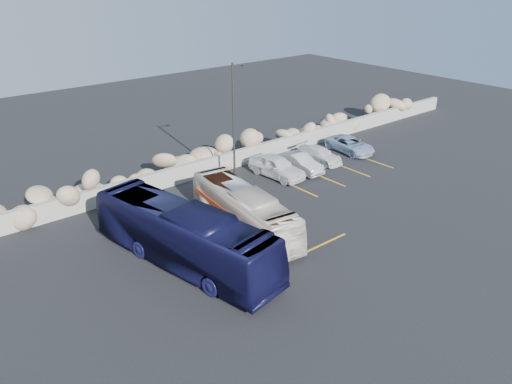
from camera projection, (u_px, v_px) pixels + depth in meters
ground at (308, 254)px, 25.32m from camera, size 90.00×90.00×0.00m
seawall at (183, 174)px, 33.52m from camera, size 60.00×0.40×1.20m
riprap_pile at (173, 159)px, 34.08m from camera, size 54.00×2.80×2.60m
parking_lines at (299, 194)px, 31.92m from camera, size 18.16×9.36×0.01m
lamppost at (234, 122)px, 31.71m from camera, size 1.14×0.18×8.00m
vintage_bus at (244, 210)px, 27.13m from camera, size 3.13×8.89×2.42m
tour_coach at (184, 236)px, 23.94m from camera, size 4.51×11.10×3.01m
car_a at (277, 166)px, 34.33m from camera, size 2.10×4.49×1.49m
car_b at (300, 163)px, 35.29m from camera, size 1.36×3.80×1.25m
car_c at (320, 155)px, 37.06m from camera, size 1.75×3.82×1.08m
car_d at (350, 145)px, 38.95m from camera, size 2.32×4.39×1.18m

